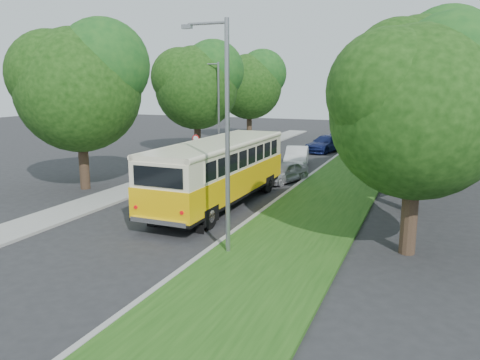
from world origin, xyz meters
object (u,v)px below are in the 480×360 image
at_px(lamppost_far, 217,107).
at_px(vintage_bus, 219,173).
at_px(lamppost_near, 225,131).
at_px(car_grey, 339,139).
at_px(car_white, 297,157).
at_px(car_silver, 284,172).
at_px(car_blue, 326,144).

distance_m(lamppost_far, vintage_bus, 14.09).
relative_size(lamppost_near, lamppost_far, 1.07).
height_order(lamppost_near, car_grey, lamppost_near).
bearing_deg(car_white, lamppost_near, -93.77).
distance_m(car_silver, car_grey, 16.95).
xyz_separation_m(vintage_bus, car_blue, (0.94, 20.34, -0.91)).
xyz_separation_m(vintage_bus, car_silver, (1.30, 6.55, -1.00)).
relative_size(lamppost_near, car_grey, 1.44).
xyz_separation_m(lamppost_near, car_white, (-2.44, 18.13, -3.65)).
relative_size(car_white, car_blue, 0.88).
relative_size(car_silver, car_white, 0.85).
bearing_deg(car_white, car_blue, 75.76).
distance_m(vintage_bus, car_white, 12.21).
xyz_separation_m(lamppost_far, car_blue, (6.86, 7.80, -3.39)).
distance_m(lamppost_near, vintage_bus, 7.20).
bearing_deg(car_blue, car_white, -74.43).
bearing_deg(car_silver, car_blue, 110.04).
relative_size(lamppost_near, car_white, 1.82).
relative_size(car_blue, car_grey, 0.89).
distance_m(lamppost_near, car_silver, 13.17).
bearing_deg(car_silver, car_white, 116.25).
bearing_deg(car_grey, lamppost_near, -68.40).
relative_size(lamppost_far, car_white, 1.71).
height_order(car_silver, car_white, car_white).
bearing_deg(lamppost_far, vintage_bus, -64.71).
height_order(lamppost_far, vintage_bus, lamppost_far).
bearing_deg(car_blue, car_grey, 98.35).
height_order(car_silver, car_grey, car_grey).
relative_size(car_silver, car_grey, 0.67).
xyz_separation_m(lamppost_far, car_grey, (7.42, 10.96, -3.34)).
bearing_deg(vintage_bus, car_blue, 88.07).
bearing_deg(car_grey, car_white, -76.12).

